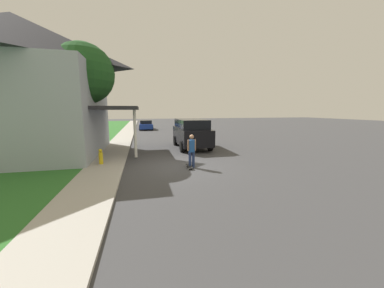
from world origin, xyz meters
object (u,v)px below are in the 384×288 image
(car_down_street, at_px, (146,125))
(skateboarder, at_px, (192,150))
(fire_hydrant, at_px, (101,157))
(lawn_tree_near, at_px, (83,74))
(suv_parked, at_px, (191,132))
(skateboard, at_px, (190,166))

(car_down_street, distance_m, skateboarder, 21.70)
(skateboarder, bearing_deg, fire_hydrant, 162.32)
(lawn_tree_near, height_order, car_down_street, lawn_tree_near)
(lawn_tree_near, distance_m, skateboarder, 7.64)
(suv_parked, distance_m, fire_hydrant, 6.90)
(car_down_street, height_order, skateboarder, skateboarder)
(skateboard, bearing_deg, fire_hydrant, 161.03)
(skateboard, bearing_deg, car_down_street, 94.12)
(car_down_street, distance_m, fire_hydrant, 20.42)
(lawn_tree_near, height_order, suv_parked, lawn_tree_near)
(suv_parked, bearing_deg, skateboarder, -102.93)
(lawn_tree_near, bearing_deg, skateboard, -36.08)
(skateboard, xyz_separation_m, fire_hydrant, (-4.22, 1.45, 0.39))
(lawn_tree_near, height_order, skateboarder, lawn_tree_near)
(suv_parked, distance_m, car_down_street, 16.50)
(skateboarder, distance_m, skateboard, 0.82)
(car_down_street, distance_m, skateboard, 21.76)
(suv_parked, distance_m, skateboard, 5.73)
(suv_parked, xyz_separation_m, skateboarder, (-1.24, -5.39, -0.25))
(suv_parked, relative_size, skateboarder, 2.94)
(lawn_tree_near, bearing_deg, car_down_street, 78.26)
(skateboard, bearing_deg, lawn_tree_near, 143.92)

